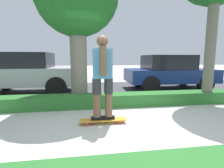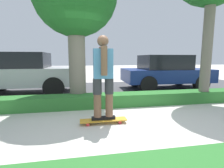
% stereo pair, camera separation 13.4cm
% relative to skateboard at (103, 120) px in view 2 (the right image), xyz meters
% --- Properties ---
extents(ground_plane, '(60.00, 60.00, 0.00)m').
position_rel_skateboard_xyz_m(ground_plane, '(0.42, -0.25, -0.07)').
color(ground_plane, beige).
extents(street_asphalt, '(16.41, 5.00, 0.01)m').
position_rel_skateboard_xyz_m(street_asphalt, '(0.42, 3.95, -0.07)').
color(street_asphalt, '#474749').
rests_on(street_asphalt, ground_plane).
extents(hedge_row, '(16.41, 0.60, 0.36)m').
position_rel_skateboard_xyz_m(hedge_row, '(0.42, 1.35, 0.11)').
color(hedge_row, '#2D702D').
rests_on(hedge_row, ground_plane).
extents(skateboard, '(1.01, 0.24, 0.09)m').
position_rel_skateboard_xyz_m(skateboard, '(0.00, 0.00, 0.00)').
color(skateboard, gold).
rests_on(skateboard, ground_plane).
extents(skater_person, '(0.51, 0.46, 1.77)m').
position_rel_skateboard_xyz_m(skater_person, '(0.00, 0.00, 0.96)').
color(skater_person, black).
rests_on(skater_person, skateboard).
extents(parked_car_front, '(3.94, 2.04, 1.61)m').
position_rel_skateboard_xyz_m(parked_car_front, '(-2.64, 3.72, 0.77)').
color(parked_car_front, '#B7B7BC').
rests_on(parked_car_front, ground_plane).
extents(parked_car_middle, '(3.90, 2.00, 1.53)m').
position_rel_skateboard_xyz_m(parked_car_middle, '(3.36, 3.79, 0.72)').
color(parked_car_middle, navy).
rests_on(parked_car_middle, ground_plane).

